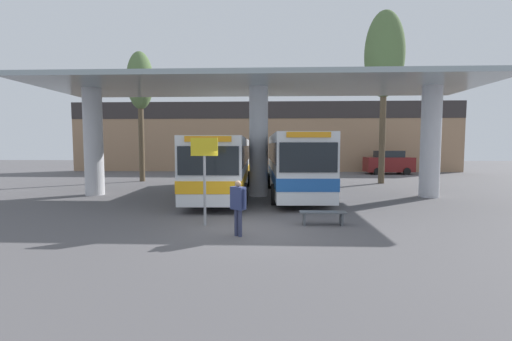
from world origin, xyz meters
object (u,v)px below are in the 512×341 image
transit_bus_center_bay (295,162)px  transit_bus_left_bay (224,163)px  waiting_bench_near_pillar (323,215)px  info_sign_platform (204,163)px  poplar_tree_behind_left (384,56)px  poplar_tree_behind_right (140,84)px  pedestrian_waiting (238,202)px  parked_car_street (389,163)px

transit_bus_center_bay → transit_bus_left_bay: bearing=-8.5°
waiting_bench_near_pillar → info_sign_platform: info_sign_platform is taller
transit_bus_left_bay → poplar_tree_behind_left: (10.46, 5.58, 7.11)m
transit_bus_left_bay → info_sign_platform: transit_bus_left_bay is taller
poplar_tree_behind_left → poplar_tree_behind_right: poplar_tree_behind_left is taller
transit_bus_left_bay → pedestrian_waiting: (1.63, -8.97, -0.71)m
info_sign_platform → transit_bus_center_bay: bearing=64.0°
transit_bus_center_bay → poplar_tree_behind_right: (-10.90, 6.69, 5.39)m
poplar_tree_behind_right → info_sign_platform: bearing=-62.0°
transit_bus_left_bay → pedestrian_waiting: size_ratio=7.48×
waiting_bench_near_pillar → parked_car_street: (9.33, 20.99, 0.73)m
transit_bus_center_bay → poplar_tree_behind_left: size_ratio=0.86×
poplar_tree_behind_right → waiting_bench_near_pillar: bearing=-50.3°
pedestrian_waiting → parked_car_street: (12.05, 22.53, 0.05)m
info_sign_platform → poplar_tree_behind_right: size_ratio=0.31×
parked_car_street → transit_bus_left_bay: bearing=-137.7°
transit_bus_center_bay → pedestrian_waiting: transit_bus_center_bay is taller
waiting_bench_near_pillar → parked_car_street: parked_car_street is taller
transit_bus_left_bay → pedestrian_waiting: 9.15m
transit_bus_left_bay → poplar_tree_behind_right: bearing=-44.0°
pedestrian_waiting → transit_bus_left_bay: bearing=138.0°
transit_bus_center_bay → poplar_tree_behind_left: (6.57, 6.02, 7.03)m
poplar_tree_behind_left → parked_car_street: (3.23, 7.98, -7.77)m
transit_bus_center_bay → poplar_tree_behind_right: bearing=-33.5°
parked_car_street → pedestrian_waiting: bearing=-120.5°
poplar_tree_behind_left → parked_car_street: 11.60m
transit_bus_center_bay → parked_car_street: (9.79, 14.00, -0.74)m
poplar_tree_behind_left → info_sign_platform: bearing=-127.3°
waiting_bench_near_pillar → info_sign_platform: size_ratio=0.53×
waiting_bench_near_pillar → pedestrian_waiting: 3.20m
transit_bus_left_bay → poplar_tree_behind_left: bearing=-154.2°
pedestrian_waiting → poplar_tree_behind_left: (8.83, 14.55, 7.82)m
poplar_tree_behind_left → transit_bus_center_bay: bearing=-137.5°
waiting_bench_near_pillar → pedestrian_waiting: pedestrian_waiting is taller
pedestrian_waiting → poplar_tree_behind_left: 18.72m
transit_bus_left_bay → parked_car_street: size_ratio=2.81×
transit_bus_center_bay → poplar_tree_behind_left: bearing=-139.5°
transit_bus_left_bay → parked_car_street: 19.28m
poplar_tree_behind_left → transit_bus_left_bay: bearing=-151.9°
transit_bus_center_bay → info_sign_platform: bearing=62.1°
transit_bus_center_bay → info_sign_platform: (-3.51, -7.19, 0.29)m
waiting_bench_near_pillar → poplar_tree_behind_right: 19.06m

